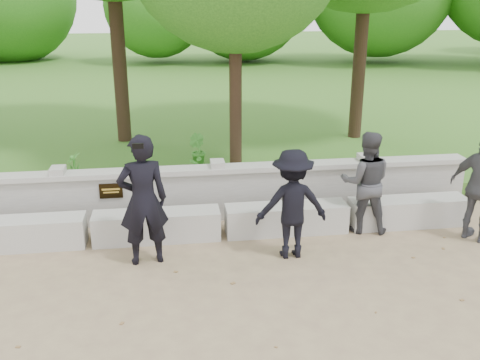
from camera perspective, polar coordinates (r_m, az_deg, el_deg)
The scene contains 10 objects.
ground at distance 6.74m, azimuth -17.62°, elevation -13.46°, with size 80.00×80.00×0.00m, color #95815B.
lawn at distance 19.94m, azimuth -11.50°, elevation 8.91°, with size 40.00×22.00×0.25m, color #386D27.
concrete_bench at distance 8.29m, azimuth -15.78°, elevation -5.12°, with size 11.90×0.45×0.45m.
parapet_wall at distance 8.85m, azimuth -15.37°, elevation -1.86°, with size 12.50×0.35×0.90m.
man_main at distance 7.30m, azimuth -10.31°, elevation -2.14°, with size 0.73×0.66×1.83m.
visitor_left at distance 8.44m, azimuth 13.26°, elevation -0.24°, with size 0.90×0.77×1.60m.
visitor_mid at distance 7.45m, azimuth 5.56°, elevation -2.57°, with size 1.02×0.59×1.57m.
shrub_b at distance 10.80m, azimuth -4.59°, elevation 3.19°, with size 0.36×0.29×0.65m, color #408B2F.
shrub_c at distance 9.42m, azimuth -3.79°, elevation 0.53°, with size 0.50×0.44×0.56m, color #408B2F.
shrub_d at distance 10.17m, azimuth -17.23°, elevation 1.20°, with size 0.33×0.30×0.59m, color #408B2F.
Camera 1 is at (1.22, -5.61, 3.53)m, focal length 40.00 mm.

